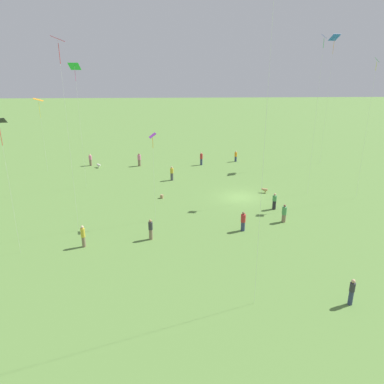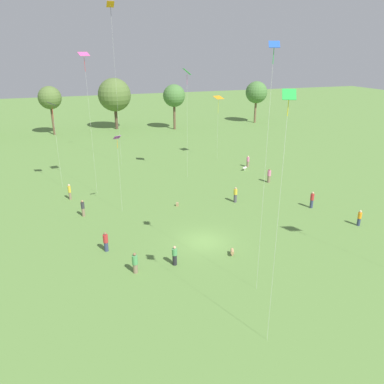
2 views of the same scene
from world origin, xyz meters
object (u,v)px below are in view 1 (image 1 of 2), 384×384
at_px(person_1, 139,160).
at_px(kite_7, 153,140).
at_px(kite_9, 59,48).
at_px(dog_0, 99,165).
at_px(person_5, 90,160).
at_px(picnic_bag_0, 162,197).
at_px(person_0, 201,159).
at_px(person_10, 274,201).
at_px(kite_0, 323,53).
at_px(person_8, 172,173).
at_px(kite_1, 334,42).
at_px(person_3, 243,221).
at_px(kite_6, 75,70).
at_px(person_2, 236,156).
at_px(person_6, 284,213).
at_px(dog_1, 264,190).
at_px(person_9, 151,229).
at_px(kite_3, 38,102).
at_px(person_7, 83,236).
at_px(person_4, 352,292).
at_px(kite_5, 375,73).

xyz_separation_m(person_1, kite_7, (-19.57, -3.26, 6.74)).
distance_m(kite_9, dog_0, 25.65).
relative_size(person_5, picnic_bag_0, 4.42).
xyz_separation_m(person_0, person_10, (-17.42, -6.24, -0.10)).
bearing_deg(person_10, picnic_bag_0, 91.12).
bearing_deg(person_10, kite_0, -28.18).
relative_size(person_8, kite_1, 0.10).
xyz_separation_m(person_5, kite_9, (-22.07, -3.59, 14.31)).
distance_m(person_3, kite_6, 24.36).
relative_size(person_8, kite_7, 0.22).
bearing_deg(person_8, person_2, -42.07).
bearing_deg(person_8, kite_7, 178.06).
bearing_deg(kite_1, person_6, 85.93).
bearing_deg(person_1, person_5, -41.59).
xyz_separation_m(kite_0, kite_1, (13.17, -6.33, 1.69)).
distance_m(kite_9, dog_1, 25.59).
height_order(person_9, picnic_bag_0, person_9).
relative_size(person_6, picnic_bag_0, 4.53).
relative_size(kite_1, kite_9, 1.10).
relative_size(kite_3, dog_1, 13.70).
bearing_deg(person_3, person_7, -67.60).
bearing_deg(person_6, person_4, -150.86).
xyz_separation_m(person_7, kite_9, (3.13, 1.19, 14.19)).
distance_m(person_10, kite_7, 13.89).
bearing_deg(person_8, person_7, 163.13).
bearing_deg(kite_5, person_5, 136.83).
bearing_deg(kite_5, person_7, -177.47).
height_order(kite_0, dog_0, kite_0).
xyz_separation_m(person_10, picnic_bag_0, (3.70, 11.48, -0.64)).
height_order(person_0, person_7, person_0).
relative_size(kite_5, picnic_bag_0, 37.90).
bearing_deg(person_8, person_5, 61.91).
xyz_separation_m(dog_1, picnic_bag_0, (-1.29, 11.64, -0.18)).
relative_size(person_1, kite_3, 0.19).
relative_size(person_3, kite_3, 0.18).
distance_m(person_4, kite_1, 38.62).
bearing_deg(person_10, person_3, 159.74).
distance_m(kite_1, dog_0, 36.05).
bearing_deg(person_0, dog_0, -136.02).
bearing_deg(kite_1, person_2, 18.14).
relative_size(person_4, dog_1, 2.49).
xyz_separation_m(kite_9, dog_0, (20.85, 2.20, -14.77)).
distance_m(kite_1, kite_9, 37.27).
bearing_deg(person_3, person_10, 152.61).
height_order(kite_9, dog_0, kite_9).
relative_size(person_8, kite_3, 0.18).
height_order(person_0, kite_3, kite_3).
bearing_deg(kite_3, person_5, -31.70).
xyz_separation_m(kite_0, kite_5, (-1.84, -4.77, -1.81)).
height_order(person_0, person_6, person_0).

